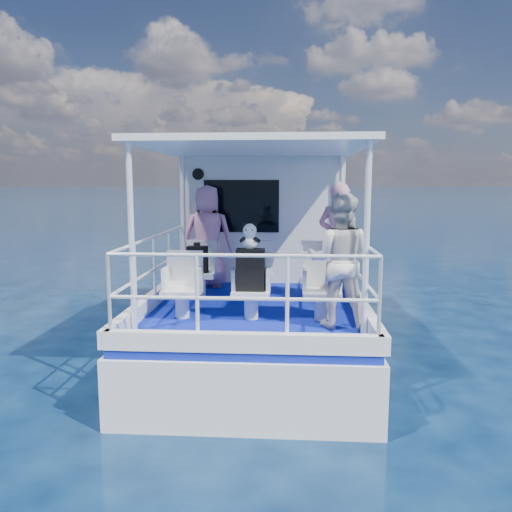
% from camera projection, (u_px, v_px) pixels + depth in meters
% --- Properties ---
extents(ground, '(2000.00, 2000.00, 0.00)m').
position_uv_depth(ground, '(257.00, 357.00, 7.66)').
color(ground, black).
rests_on(ground, ground).
extents(hull, '(3.00, 7.00, 1.60)m').
position_uv_depth(hull, '(260.00, 337.00, 8.65)').
color(hull, white).
rests_on(hull, ground).
extents(deck, '(2.90, 6.90, 0.10)m').
position_uv_depth(deck, '(261.00, 289.00, 8.53)').
color(deck, navy).
rests_on(deck, hull).
extents(cabin, '(2.85, 2.00, 2.20)m').
position_uv_depth(cabin, '(264.00, 217.00, 9.65)').
color(cabin, white).
rests_on(cabin, deck).
extents(canopy, '(3.00, 3.20, 0.08)m').
position_uv_depth(canopy, '(256.00, 147.00, 7.02)').
color(canopy, white).
rests_on(canopy, cabin).
extents(canopy_posts, '(2.77, 2.97, 2.20)m').
position_uv_depth(canopy_posts, '(256.00, 228.00, 7.13)').
color(canopy_posts, white).
rests_on(canopy_posts, deck).
extents(railings, '(2.84, 3.59, 1.00)m').
position_uv_depth(railings, '(254.00, 273.00, 6.89)').
color(railings, white).
rests_on(railings, deck).
extents(seat_port_fwd, '(0.48, 0.46, 0.38)m').
position_uv_depth(seat_port_fwd, '(200.00, 284.00, 7.76)').
color(seat_port_fwd, silver).
rests_on(seat_port_fwd, deck).
extents(seat_center_fwd, '(0.48, 0.46, 0.38)m').
position_uv_depth(seat_center_fwd, '(258.00, 284.00, 7.70)').
color(seat_center_fwd, silver).
rests_on(seat_center_fwd, deck).
extents(seat_stbd_fwd, '(0.48, 0.46, 0.38)m').
position_uv_depth(seat_stbd_fwd, '(316.00, 285.00, 7.64)').
color(seat_stbd_fwd, silver).
rests_on(seat_stbd_fwd, deck).
extents(seat_port_aft, '(0.48, 0.46, 0.38)m').
position_uv_depth(seat_port_aft, '(182.00, 303.00, 6.48)').
color(seat_port_aft, silver).
rests_on(seat_port_aft, deck).
extents(seat_center_aft, '(0.48, 0.46, 0.38)m').
position_uv_depth(seat_center_aft, '(251.00, 304.00, 6.42)').
color(seat_center_aft, silver).
rests_on(seat_center_aft, deck).
extents(seat_stbd_aft, '(0.48, 0.46, 0.38)m').
position_uv_depth(seat_stbd_aft, '(321.00, 305.00, 6.36)').
color(seat_stbd_aft, silver).
rests_on(seat_stbd_aft, deck).
extents(passenger_port_fwd, '(0.67, 0.51, 1.71)m').
position_uv_depth(passenger_port_fwd, '(208.00, 237.00, 8.37)').
color(passenger_port_fwd, '#BF7C9A').
rests_on(passenger_port_fwd, deck).
extents(passenger_stbd_fwd, '(0.75, 0.63, 1.75)m').
position_uv_depth(passenger_stbd_fwd, '(339.00, 241.00, 7.52)').
color(passenger_stbd_fwd, pink).
rests_on(passenger_stbd_fwd, deck).
extents(passenger_stbd_aft, '(0.89, 0.75, 1.62)m').
position_uv_depth(passenger_stbd_aft, '(340.00, 261.00, 5.97)').
color(passenger_stbd_aft, silver).
rests_on(passenger_stbd_aft, deck).
extents(backpack_port, '(0.31, 0.17, 0.41)m').
position_uv_depth(backpack_port, '(198.00, 259.00, 7.64)').
color(backpack_port, black).
rests_on(backpack_port, seat_port_fwd).
extents(backpack_center, '(0.36, 0.20, 0.53)m').
position_uv_depth(backpack_center, '(250.00, 270.00, 6.31)').
color(backpack_center, black).
rests_on(backpack_center, seat_center_aft).
extents(compact_camera, '(0.10, 0.06, 0.06)m').
position_uv_depth(compact_camera, '(197.00, 244.00, 7.62)').
color(compact_camera, black).
rests_on(compact_camera, backpack_port).
extents(panda, '(0.22, 0.18, 0.33)m').
position_uv_depth(panda, '(250.00, 236.00, 6.26)').
color(panda, white).
rests_on(panda, backpack_center).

